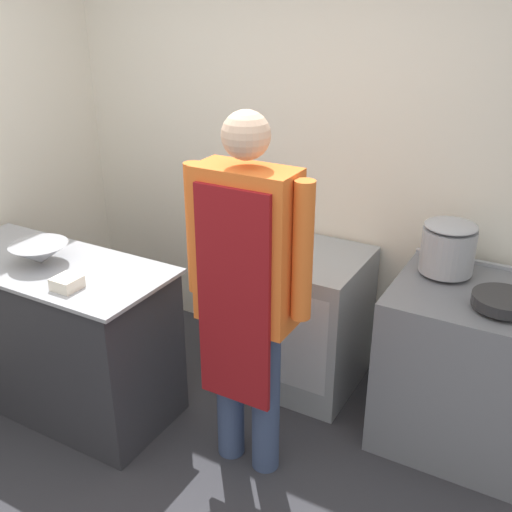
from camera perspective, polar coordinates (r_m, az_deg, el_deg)
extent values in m
cube|color=silver|center=(3.73, 4.08, 9.82)|extent=(8.00, 0.05, 2.70)
cube|color=silver|center=(4.16, -22.17, 9.60)|extent=(0.05, 8.00, 2.70)
cube|color=#2D2D33|center=(3.64, -18.16, -7.32)|extent=(1.33, 0.60, 0.89)
cube|color=#9EA0A8|center=(3.43, -19.13, -0.82)|extent=(1.38, 0.62, 0.02)
cube|color=slate|center=(3.39, 18.91, -9.92)|extent=(0.77, 0.73, 0.89)
cube|color=#9EA0A8|center=(2.94, 18.23, -8.75)|extent=(0.70, 0.03, 0.10)
cube|color=#9EA0A8|center=(3.48, 21.09, -0.70)|extent=(0.77, 0.03, 0.02)
cube|color=#93999E|center=(3.68, 4.52, -5.98)|extent=(0.69, 0.65, 0.86)
cube|color=silver|center=(3.41, 2.26, -7.69)|extent=(0.58, 0.02, 0.60)
cylinder|color=#38476B|center=(3.12, -2.48, -12.28)|extent=(0.14, 0.14, 0.84)
cylinder|color=#38476B|center=(3.04, 0.95, -13.43)|extent=(0.14, 0.14, 0.84)
cube|color=orange|center=(2.68, -0.89, 0.80)|extent=(0.46, 0.22, 0.74)
cube|color=maroon|center=(2.68, -2.17, -4.40)|extent=(0.37, 0.02, 1.06)
cylinder|color=orange|center=(2.80, -5.77, 2.58)|extent=(0.09, 0.09, 0.63)
cylinder|color=orange|center=(2.55, 4.47, 0.36)|extent=(0.09, 0.09, 0.63)
sphere|color=beige|center=(2.52, -0.96, 11.44)|extent=(0.21, 0.21, 0.21)
cone|color=#9EA0A8|center=(3.42, -19.91, 0.21)|extent=(0.31, 0.31, 0.11)
cube|color=silver|center=(3.10, -17.57, -2.47)|extent=(0.13, 0.13, 0.06)
cylinder|color=#9EA0A8|center=(3.25, 17.80, 0.51)|extent=(0.28, 0.28, 0.23)
ellipsoid|color=#9EA0A8|center=(3.20, 18.10, 2.75)|extent=(0.27, 0.27, 0.05)
cylinder|color=#262628|center=(3.02, 22.47, -3.98)|extent=(0.29, 0.29, 0.05)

